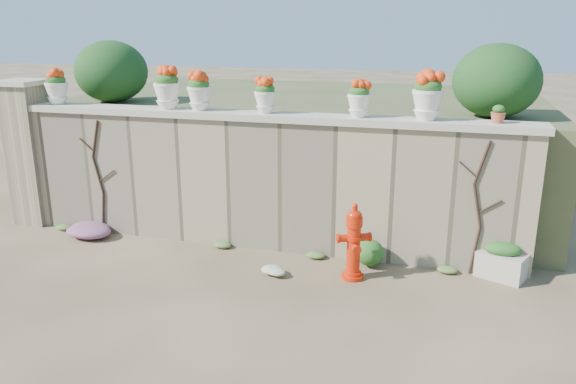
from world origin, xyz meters
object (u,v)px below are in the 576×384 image
(planter_box, at_px, (501,262))
(urn_pot_0, at_px, (56,87))
(terracotta_pot, at_px, (498,115))
(fire_hydrant, at_px, (354,242))

(planter_box, relative_size, urn_pot_0, 1.25)
(planter_box, height_order, urn_pot_0, urn_pot_0)
(urn_pot_0, distance_m, terracotta_pot, 6.85)
(planter_box, xyz_separation_m, urn_pot_0, (-7.07, 0.25, 2.14))
(fire_hydrant, height_order, urn_pot_0, urn_pot_0)
(planter_box, height_order, terracotta_pot, terracotta_pot)
(fire_hydrant, bearing_deg, planter_box, -8.27)
(fire_hydrant, relative_size, planter_box, 1.50)
(planter_box, distance_m, urn_pot_0, 7.39)
(fire_hydrant, height_order, planter_box, fire_hydrant)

